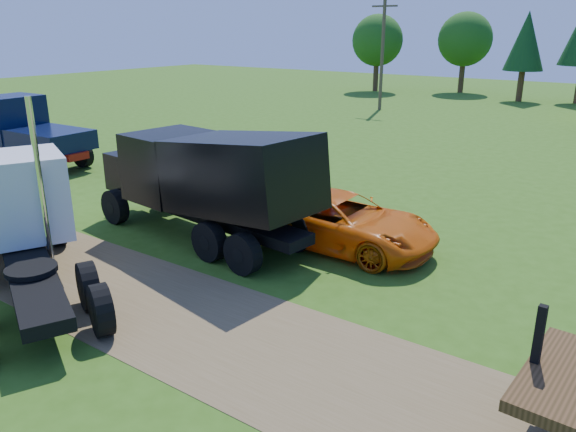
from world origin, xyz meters
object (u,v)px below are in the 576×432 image
Objects in this scene: black_dump_truck at (207,177)px; orange_pickup at (341,221)px; white_semi_tractor at (16,216)px; navy_truck at (22,130)px.

black_dump_truck is 4.48m from orange_pickup.
white_semi_tractor reaches higher than orange_pickup.
black_dump_truck is 15.18m from navy_truck.
orange_pickup is at bearing 73.25° from white_semi_tractor.
white_semi_tractor reaches higher than black_dump_truck.
white_semi_tractor is at bearing -32.99° from navy_truck.
navy_truck reaches higher than orange_pickup.
white_semi_tractor is at bearing -108.89° from black_dump_truck.
white_semi_tractor is 1.06× the size of navy_truck.
black_dump_truck is 1.13× the size of navy_truck.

